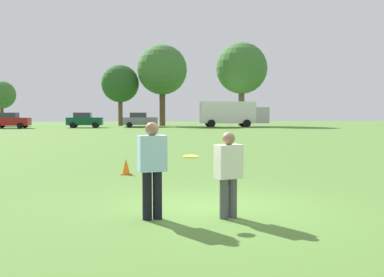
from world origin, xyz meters
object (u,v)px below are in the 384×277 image
(player_thrower, at_px, (152,165))
(parked_car_center, at_px, (10,120))
(frisbee, at_px, (191,157))
(traffic_cone, at_px, (126,167))
(box_truck, at_px, (232,113))
(parked_car_near_right, at_px, (140,120))
(player_defender, at_px, (228,170))
(parked_car_mid_right, at_px, (84,120))

(player_thrower, xyz_separation_m, parked_car_center, (-13.56, 47.05, -0.03))
(frisbee, xyz_separation_m, traffic_cone, (-1.11, 5.96, -0.87))
(player_thrower, bearing_deg, box_truck, 75.01)
(player_thrower, height_order, parked_car_near_right, parked_car_near_right)
(player_defender, xyz_separation_m, traffic_cone, (-1.78, 5.96, -0.62))
(player_defender, height_order, traffic_cone, player_defender)
(player_thrower, distance_m, parked_car_center, 48.96)
(traffic_cone, relative_size, parked_car_near_right, 0.11)
(player_thrower, relative_size, parked_car_near_right, 0.40)
(player_thrower, height_order, frisbee, player_thrower)
(frisbee, height_order, parked_car_center, parked_car_center)
(parked_car_mid_right, bearing_deg, player_thrower, -83.70)
(frisbee, bearing_deg, parked_car_center, 106.79)
(parked_car_center, bearing_deg, box_truck, 2.49)
(player_thrower, distance_m, box_truck, 49.91)
(parked_car_near_right, bearing_deg, parked_car_center, -174.71)
(player_thrower, distance_m, parked_car_mid_right, 48.49)
(parked_car_center, distance_m, box_truck, 26.51)
(player_thrower, relative_size, parked_car_center, 0.40)
(frisbee, relative_size, parked_car_center, 0.06)
(parked_car_center, bearing_deg, parked_car_mid_right, 7.92)
(parked_car_center, relative_size, parked_car_mid_right, 1.00)
(traffic_cone, relative_size, box_truck, 0.06)
(traffic_cone, xyz_separation_m, parked_car_near_right, (1.77, 42.57, 0.69))
(traffic_cone, bearing_deg, player_defender, -73.37)
(player_thrower, distance_m, frisbee, 0.69)
(parked_car_near_right, bearing_deg, parked_car_mid_right, -177.99)
(parked_car_near_right, height_order, box_truck, box_truck)
(frisbee, bearing_deg, box_truck, 75.78)
(player_thrower, xyz_separation_m, traffic_cone, (-0.45, 5.86, -0.73))
(player_defender, bearing_deg, box_truck, 76.52)
(parked_car_near_right, bearing_deg, player_defender, -89.99)
(frisbee, distance_m, traffic_cone, 6.13)
(traffic_cone, bearing_deg, parked_car_center, 107.66)
(player_thrower, bearing_deg, traffic_cone, 94.36)
(player_defender, xyz_separation_m, parked_car_center, (-14.89, 47.15, 0.07))
(parked_car_center, height_order, parked_car_near_right, same)
(player_defender, height_order, parked_car_near_right, parked_car_near_right)
(player_defender, bearing_deg, traffic_cone, 106.63)
(player_thrower, bearing_deg, parked_car_mid_right, 96.30)
(player_thrower, distance_m, player_defender, 1.34)
(frisbee, distance_m, parked_car_center, 49.25)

